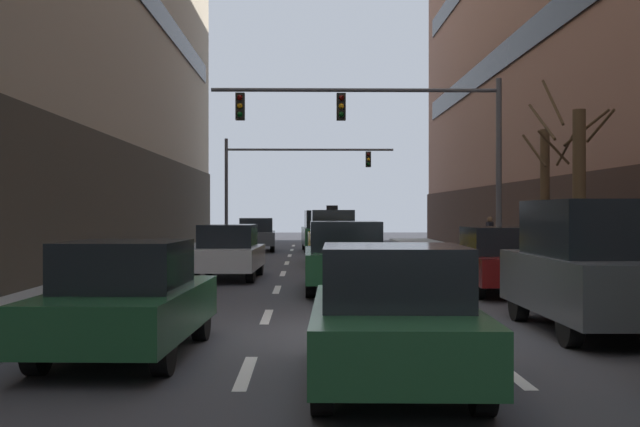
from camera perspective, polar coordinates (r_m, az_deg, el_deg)
The scene contains 31 objects.
ground_plane at distance 12.57m, azimuth 2.95°, elevation -8.75°, with size 120.00×120.00×0.00m, color #38383D.
lane_stripe_l1_s3 at distance 9.62m, azimuth -5.44°, elevation -11.50°, with size 0.16×2.00×0.01m, color silver.
lane_stripe_l1_s4 at distance 14.54m, azimuth -3.91°, elevation -7.53°, with size 0.16×2.00×0.01m, color silver.
lane_stripe_l1_s5 at distance 19.50m, azimuth -3.17°, elevation -5.57°, with size 0.16×2.00×0.01m, color silver.
lane_stripe_l1_s6 at distance 24.48m, azimuth -2.73°, elevation -4.41°, with size 0.16×2.00×0.01m, color silver.
lane_stripe_l1_s7 at distance 29.47m, azimuth -2.44°, elevation -3.64°, with size 0.16×2.00×0.01m, color silver.
lane_stripe_l1_s8 at distance 34.45m, azimuth -2.23°, elevation -3.09°, with size 0.16×2.00×0.01m, color silver.
lane_stripe_l1_s9 at distance 39.45m, azimuth -2.08°, elevation -2.68°, with size 0.16×2.00×0.01m, color silver.
lane_stripe_l1_s10 at distance 44.44m, azimuth -1.96°, elevation -2.36°, with size 0.16×2.00×0.01m, color silver.
lane_stripe_l2_s3 at distance 9.90m, azimuth 13.59°, elevation -11.17°, with size 0.16×2.00×0.01m, color silver.
lane_stripe_l2_s4 at distance 14.73m, azimuth 8.63°, elevation -7.43°, with size 0.16×2.00×0.01m, color silver.
lane_stripe_l2_s5 at distance 19.64m, azimuth 6.18°, elevation -5.53°, with size 0.16×2.00×0.01m, color silver.
lane_stripe_l2_s6 at distance 24.59m, azimuth 4.71°, elevation -4.39°, with size 0.16×2.00×0.01m, color silver.
lane_stripe_l2_s7 at distance 29.56m, azimuth 3.74°, elevation -3.63°, with size 0.16×2.00×0.01m, color silver.
lane_stripe_l2_s8 at distance 34.53m, azimuth 3.05°, elevation -3.08°, with size 0.16×2.00×0.01m, color silver.
lane_stripe_l2_s9 at distance 39.52m, azimuth 2.54°, elevation -2.68°, with size 0.16×2.00×0.01m, color silver.
lane_stripe_l2_s10 at distance 44.50m, azimuth 2.14°, elevation -2.36°, with size 0.16×2.00×0.01m, color silver.
car_driving_0 at distance 22.61m, azimuth -6.71°, elevation -2.83°, with size 1.89×4.25×1.57m.
car_driving_1 at distance 10.80m, azimuth -13.89°, elevation -6.13°, with size 1.90×4.21×1.55m.
car_driving_2 at distance 38.50m, azimuth -4.68°, elevation -1.56°, with size 1.99×4.42×1.63m.
car_driving_3 at distance 18.92m, azimuth 1.82°, elevation -3.20°, with size 1.93×4.57×1.71m.
car_driving_4 at distance 38.17m, azimuth 0.06°, elevation -1.28°, with size 1.93×4.22×2.01m.
taxi_driving_5 at distance 28.73m, azimuth 0.89°, elevation -1.75°, with size 1.78×4.16×2.17m.
car_driving_6 at distance 8.76m, azimuth 5.34°, elevation -7.53°, with size 1.91×4.26×1.57m.
car_parked_1 at distance 13.25m, azimuth 19.23°, elevation -3.69°, with size 1.85×4.41×2.13m.
car_parked_2 at distance 19.04m, azimuth 12.91°, elevation -3.38°, with size 1.82×4.23×1.58m.
traffic_signal_0 at distance 24.49m, azimuth 5.55°, elevation 6.10°, with size 9.06×0.35×5.97m.
traffic_signal_1 at distance 42.08m, azimuth -2.91°, elevation 3.07°, with size 9.11×0.35×5.74m.
street_tree_0 at distance 22.67m, azimuth 16.18°, elevation 1.04°, with size 1.44×1.44×4.29m.
street_tree_1 at distance 20.08m, azimuth 18.37°, elevation 1.52°, with size 1.82×1.90×5.13m.
pedestrian_1 at distance 30.41m, azimuth 12.33°, elevation -1.51°, with size 0.34×0.47×1.61m.
Camera 1 is at (-0.86, -12.39, 1.94)m, focal length 43.72 mm.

